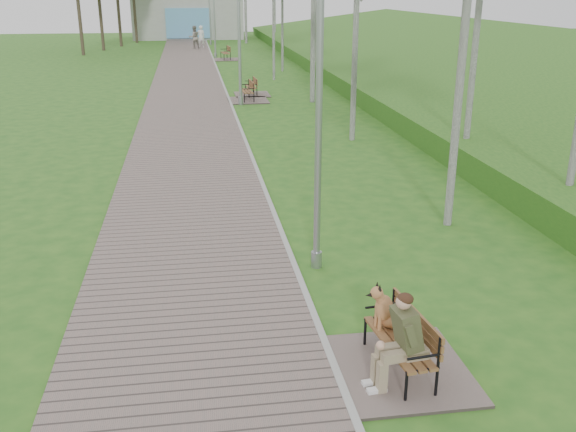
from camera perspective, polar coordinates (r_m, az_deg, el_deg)
name	(u,v)px	position (r m, az deg, el deg)	size (l,w,h in m)	color
ground	(276,220)	(13.25, -1.07, -0.33)	(120.00, 120.00, 0.00)	#265A1B
walkway	(187,80)	(34.15, -8.94, 11.83)	(3.50, 67.00, 0.04)	#71625B
kerb	(221,80)	(34.18, -5.95, 11.98)	(0.10, 67.00, 0.05)	#999993
embankment	(452,79)	(35.39, 14.41, 11.70)	(14.00, 70.00, 1.60)	#4C8227
building_north	(188,16)	(63.37, -8.89, 17.13)	(10.00, 5.20, 4.00)	#9E9E99
bench_main	(397,345)	(8.12, 9.63, -11.24)	(1.64, 1.82, 1.43)	#71625B
bench_second	(251,91)	(29.16, -3.29, 11.02)	(1.53, 1.70, 0.94)	#71625B
bench_third	(247,96)	(27.62, -3.67, 10.57)	(1.68, 1.86, 1.03)	#71625B
bench_far	(226,57)	(43.99, -5.56, 13.91)	(1.78, 1.98, 1.09)	#71625B
lamp_post_near	(318,137)	(10.34, 2.72, 7.04)	(0.19, 0.19, 4.87)	#919398
lamp_post_second	(239,39)	(26.43, -4.35, 15.42)	(0.22, 0.22, 5.58)	#919398
lamp_post_third	(214,22)	(45.53, -6.56, 16.77)	(0.19, 0.19, 5.01)	#919398
lamp_post_far	(210,18)	(55.88, -6.96, 17.09)	(0.18, 0.18, 4.63)	#919398
pedestrian_near	(201,37)	(53.12, -7.75, 15.51)	(0.62, 0.41, 1.71)	silver
pedestrian_far	(194,37)	(52.06, -8.34, 15.43)	(0.85, 0.67, 1.76)	gray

